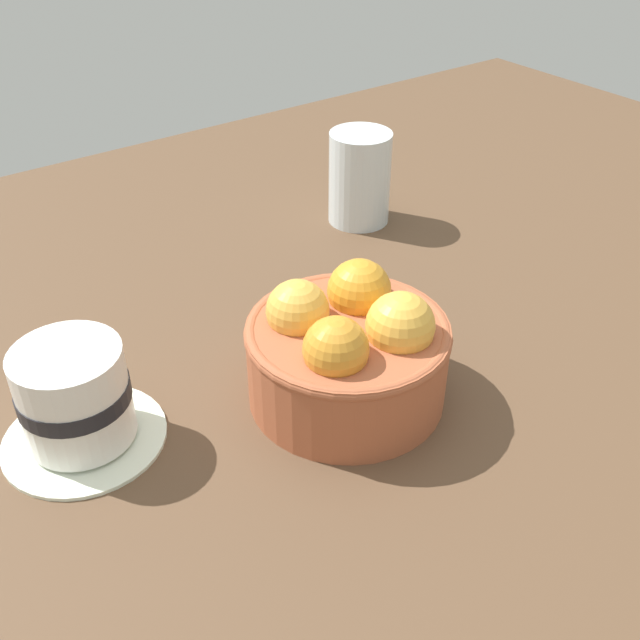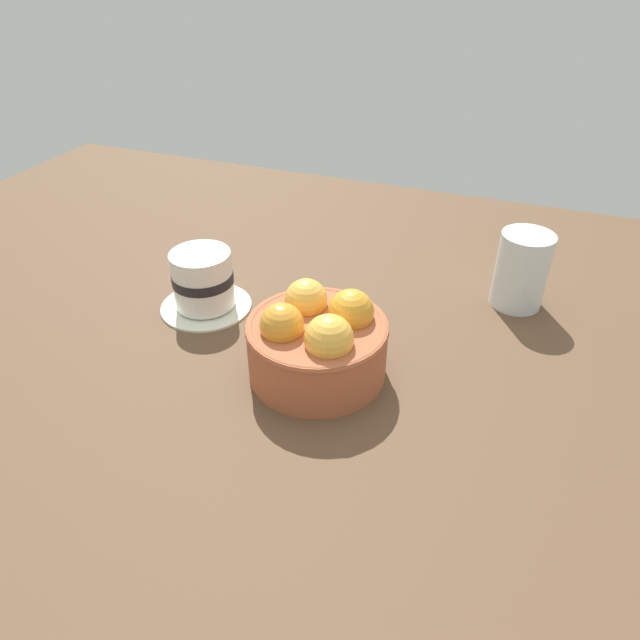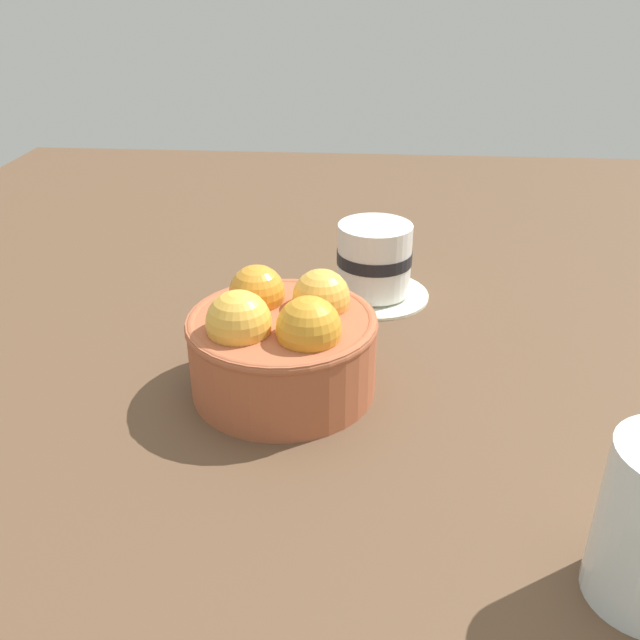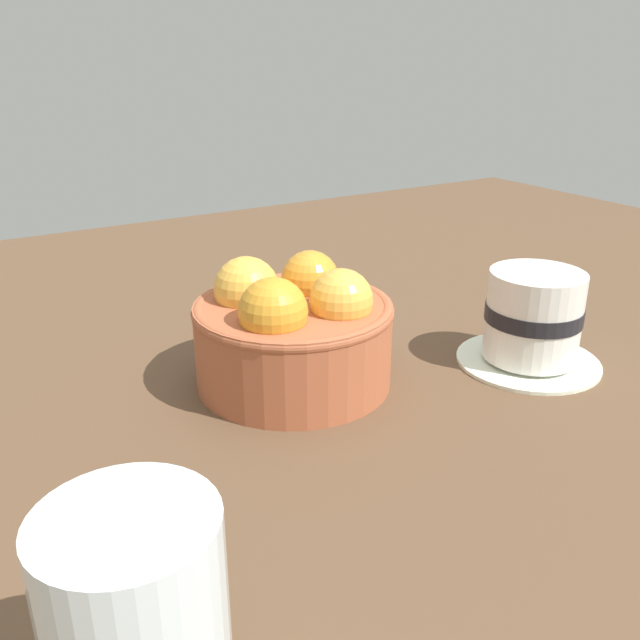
# 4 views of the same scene
# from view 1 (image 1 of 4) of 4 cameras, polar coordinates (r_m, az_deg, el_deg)

# --- Properties ---
(ground_plane) EXTENTS (1.55, 1.13, 0.04)m
(ground_plane) POSITION_cam_1_polar(r_m,az_deg,el_deg) (0.58, 1.98, -7.32)
(ground_plane) COLOR brown
(terracotta_bowl) EXTENTS (0.15, 0.15, 0.10)m
(terracotta_bowl) POSITION_cam_1_polar(r_m,az_deg,el_deg) (0.54, 2.17, -2.29)
(terracotta_bowl) COLOR #AD5938
(terracotta_bowl) RESTS_ON ground_plane
(coffee_cup) EXTENTS (0.12, 0.12, 0.08)m
(coffee_cup) POSITION_cam_1_polar(r_m,az_deg,el_deg) (0.54, -18.33, -5.92)
(coffee_cup) COLOR white
(coffee_cup) RESTS_ON ground_plane
(water_glass) EXTENTS (0.07, 0.07, 0.10)m
(water_glass) POSITION_cam_1_polar(r_m,az_deg,el_deg) (0.79, 3.07, 10.90)
(water_glass) COLOR silver
(water_glass) RESTS_ON ground_plane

